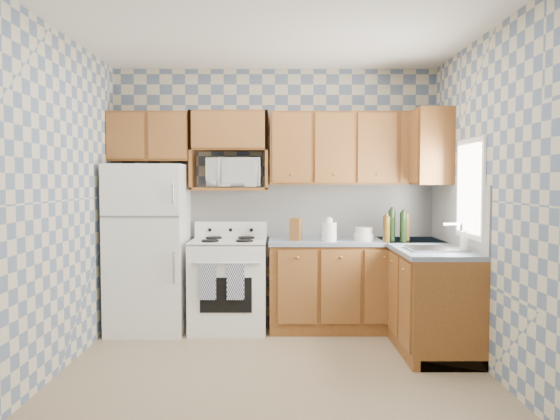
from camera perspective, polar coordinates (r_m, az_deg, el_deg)
The scene contains 30 objects.
floor at distance 4.50m, azimuth -0.63°, elevation -16.63°, with size 3.40×3.40×0.00m, color #877358.
back_wall at distance 5.84m, azimuth -0.52°, elevation 1.42°, with size 3.40×0.02×2.70m, color slate.
right_wall at distance 4.56m, azimuth 21.27°, elevation 0.77°, with size 0.02×3.20×2.70m, color slate.
backsplash_back at distance 5.85m, azimuth 3.40°, elevation -0.06°, with size 2.60×0.01×0.56m, color silver.
backsplash_right at distance 5.31m, azimuth 17.98°, elevation -0.51°, with size 0.01×1.60×0.56m, color silver.
refrigerator at distance 5.68m, azimuth -13.54°, elevation -3.87°, with size 0.75×0.70×1.68m, color white.
stove_body at distance 5.64m, azimuth -5.37°, elevation -7.87°, with size 0.76×0.65×0.90m, color white.
cooktop at distance 5.57m, azimuth -5.39°, elevation -3.27°, with size 0.76×0.65×0.03m, color silver.
backguard at distance 5.83m, azimuth -5.15°, elevation -2.04°, with size 0.76×0.08×0.17m, color white.
dish_towel_left at distance 5.30m, azimuth -7.61°, elevation -7.42°, with size 0.17×0.03×0.35m, color navy.
dish_towel_right at distance 5.27m, azimuth -4.68°, elevation -7.46°, with size 0.17×0.03×0.35m, color navy.
base_cabinets_back at distance 5.69m, azimuth 7.87°, elevation -7.87°, with size 1.75×0.60×0.88m, color brown.
base_cabinets_right at distance 5.33m, azimuth 14.85°, elevation -8.70°, with size 0.60×1.60×0.88m, color brown.
countertop_back at distance 5.62m, azimuth 7.92°, elevation -3.27°, with size 1.77×0.63×0.04m, color slate.
countertop_right at distance 5.25m, azimuth 14.86°, elevation -3.78°, with size 0.63×1.60×0.04m, color slate.
upper_cabinets_back at distance 5.74m, azimuth 7.79°, elevation 6.36°, with size 1.75×0.33×0.74m, color brown.
upper_cabinets_fridge at distance 5.84m, azimuth -13.40°, elevation 7.42°, with size 0.82×0.33×0.50m, color brown.
upper_cabinets_right at distance 5.70m, azimuth 15.18°, elevation 6.30°, with size 0.33×0.70×0.74m, color brown.
microwave_shelf at distance 5.69m, azimuth -5.27°, elevation 2.22°, with size 0.80×0.33×0.03m, color brown.
microwave at distance 5.71m, azimuth -4.85°, elevation 3.91°, with size 0.55×0.37×0.31m, color white.
sink at distance 4.92m, azimuth 15.99°, elevation -3.96°, with size 0.48×0.40×0.03m, color #B7B7BC.
window at distance 4.97m, azimuth 19.23°, elevation 2.13°, with size 0.02×0.66×0.86m, color white.
bottle_0 at distance 5.49m, azimuth 11.61°, elevation -1.59°, with size 0.07×0.07×0.31m, color black.
bottle_1 at distance 5.46m, azimuth 12.76°, elevation -1.75°, with size 0.07×0.07×0.29m, color black.
bottle_2 at distance 5.57m, azimuth 13.03°, elevation -1.77°, with size 0.07×0.07×0.27m, color #4E3611.
bottle_3 at distance 5.40m, azimuth 11.05°, elevation -2.00°, with size 0.07×0.07×0.25m, color #4E3611.
knife_block at distance 5.47m, azimuth 1.66°, elevation -2.01°, with size 0.10×0.10×0.23m, color brown.
electric_kettle at distance 5.43m, azimuth 5.16°, elevation -2.28°, with size 0.15×0.15×0.19m, color white.
food_containers at distance 5.51m, azimuth 8.76°, elevation -2.50°, with size 0.20×0.20×0.13m, color beige, non-canonical shape.
soap_bottle at distance 4.87m, azimuth 18.63°, elevation -3.13°, with size 0.06×0.06×0.17m, color beige.
Camera 1 is at (0.03, -4.24, 1.51)m, focal length 35.00 mm.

